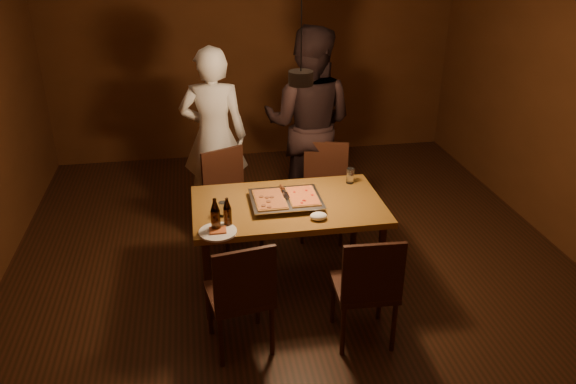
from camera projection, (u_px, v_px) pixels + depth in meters
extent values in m
plane|color=#3A1B10|center=(299.00, 282.00, 4.76)|extent=(6.00, 6.00, 0.00)
plane|color=#5D3015|center=(254.00, 46.00, 6.82)|extent=(5.00, 0.00, 5.00)
cube|color=#8E5E24|center=(288.00, 206.00, 4.44)|extent=(1.50, 0.90, 0.05)
cylinder|color=#38190F|center=(208.00, 280.00, 4.17)|extent=(0.06, 0.06, 0.70)
cylinder|color=#38190F|center=(380.00, 264.00, 4.38)|extent=(0.06, 0.06, 0.70)
cylinder|color=#38190F|center=(204.00, 232.00, 4.83)|extent=(0.06, 0.06, 0.70)
cylinder|color=#38190F|center=(354.00, 219.00, 5.04)|extent=(0.06, 0.06, 0.70)
cube|color=#38190F|center=(234.00, 203.00, 5.15)|extent=(0.55, 0.55, 0.04)
cube|color=#38190F|center=(223.00, 172.00, 5.19)|extent=(0.40, 0.20, 0.45)
cube|color=#38190F|center=(324.00, 195.00, 5.29)|extent=(0.53, 0.53, 0.04)
cube|color=#38190F|center=(326.00, 164.00, 5.36)|extent=(0.41, 0.15, 0.45)
cube|color=#38190F|center=(239.00, 294.00, 3.88)|extent=(0.48, 0.48, 0.04)
cube|color=#38190F|center=(245.00, 280.00, 3.62)|extent=(0.42, 0.10, 0.45)
cube|color=#38190F|center=(364.00, 287.00, 3.96)|extent=(0.44, 0.44, 0.04)
cube|color=#38190F|center=(373.00, 274.00, 3.69)|extent=(0.42, 0.05, 0.45)
cube|color=silver|center=(286.00, 201.00, 4.42)|extent=(0.56, 0.46, 0.05)
cube|color=maroon|center=(270.00, 199.00, 4.37)|extent=(0.24, 0.38, 0.02)
cube|color=gold|center=(303.00, 196.00, 4.42)|extent=(0.23, 0.36, 0.02)
cylinder|color=black|center=(216.00, 221.00, 4.00)|extent=(0.07, 0.07, 0.17)
cone|color=black|center=(215.00, 205.00, 3.94)|extent=(0.07, 0.07, 0.09)
cylinder|color=black|center=(228.00, 217.00, 4.07)|extent=(0.06, 0.06, 0.15)
cone|color=black|center=(227.00, 203.00, 4.02)|extent=(0.06, 0.06, 0.08)
cylinder|color=silver|center=(223.00, 209.00, 4.23)|extent=(0.07, 0.07, 0.11)
cylinder|color=silver|center=(350.00, 176.00, 4.75)|extent=(0.06, 0.06, 0.13)
cylinder|color=white|center=(218.00, 232.00, 4.01)|extent=(0.27, 0.27, 0.02)
cube|color=gold|center=(218.00, 230.00, 4.00)|extent=(0.12, 0.10, 0.01)
ellipsoid|color=white|center=(319.00, 216.00, 4.18)|extent=(0.13, 0.10, 0.05)
imported|color=white|center=(214.00, 137.00, 5.44)|extent=(0.68, 0.49, 1.76)
imported|color=black|center=(308.00, 124.00, 5.54)|extent=(1.14, 1.04, 1.91)
cylinder|color=black|center=(301.00, 78.00, 4.00)|extent=(0.18, 0.18, 0.10)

